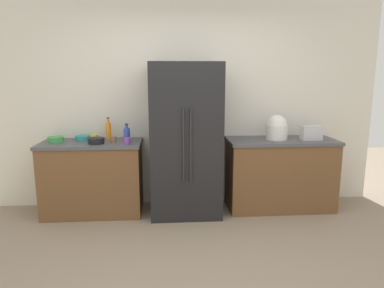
# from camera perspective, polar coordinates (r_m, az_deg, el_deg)

# --- Properties ---
(ground_plane) EXTENTS (10.10, 10.10, 0.00)m
(ground_plane) POSITION_cam_1_polar(r_m,az_deg,el_deg) (3.18, 0.74, -20.74)
(ground_plane) COLOR gray
(kitchen_back_panel) EXTENTS (5.05, 0.10, 2.88)m
(kitchen_back_panel) POSITION_cam_1_polar(r_m,az_deg,el_deg) (4.54, -1.25, 8.10)
(kitchen_back_panel) COLOR silver
(kitchen_back_panel) RESTS_ON ground_plane
(counter_left) EXTENTS (1.20, 0.60, 0.90)m
(counter_left) POSITION_cam_1_polar(r_m,az_deg,el_deg) (4.45, -15.99, -5.34)
(counter_left) COLOR brown
(counter_left) RESTS_ON ground_plane
(counter_right) EXTENTS (1.35, 0.60, 0.90)m
(counter_right) POSITION_cam_1_polar(r_m,az_deg,el_deg) (4.59, 14.25, -4.76)
(counter_right) COLOR brown
(counter_right) RESTS_ON ground_plane
(refrigerator) EXTENTS (0.84, 0.70, 1.84)m
(refrigerator) POSITION_cam_1_polar(r_m,az_deg,el_deg) (4.20, -1.10, 0.66)
(refrigerator) COLOR black
(refrigerator) RESTS_ON ground_plane
(toaster) EXTENTS (0.25, 0.15, 0.18)m
(toaster) POSITION_cam_1_polar(r_m,az_deg,el_deg) (4.55, 19.02, 1.76)
(toaster) COLOR silver
(toaster) RESTS_ON counter_right
(rice_cooker) EXTENTS (0.26, 0.26, 0.31)m
(rice_cooker) POSITION_cam_1_polar(r_m,az_deg,el_deg) (4.46, 13.80, 2.56)
(rice_cooker) COLOR white
(rice_cooker) RESTS_ON counter_right
(bottle_a) EXTENTS (0.06, 0.06, 0.28)m
(bottle_a) POSITION_cam_1_polar(r_m,az_deg,el_deg) (4.43, -13.58, 2.15)
(bottle_a) COLOR orange
(bottle_a) RESTS_ON counter_left
(bottle_b) EXTENTS (0.08, 0.08, 0.21)m
(bottle_b) POSITION_cam_1_polar(r_m,az_deg,el_deg) (4.30, -10.69, 1.65)
(bottle_b) COLOR blue
(bottle_b) RESTS_ON counter_left
(cup_a) EXTENTS (0.08, 0.08, 0.08)m
(cup_a) POSITION_cam_1_polar(r_m,az_deg,el_deg) (4.40, -15.67, 1.04)
(cup_a) COLOR yellow
(cup_a) RESTS_ON counter_left
(cup_b) EXTENTS (0.08, 0.08, 0.07)m
(cup_b) POSITION_cam_1_polar(r_m,az_deg,el_deg) (4.12, -10.64, 0.53)
(cup_b) COLOR purple
(cup_b) RESTS_ON counter_left
(cup_c) EXTENTS (0.07, 0.07, 0.07)m
(cup_c) POSITION_cam_1_polar(r_m,az_deg,el_deg) (4.26, -12.82, 0.78)
(cup_c) COLOR brown
(cup_c) RESTS_ON counter_left
(bowl_a) EXTENTS (0.18, 0.18, 0.06)m
(bowl_a) POSITION_cam_1_polar(r_m,az_deg,el_deg) (4.48, -17.55, 0.97)
(bowl_a) COLOR teal
(bowl_a) RESTS_ON counter_left
(bowl_b) EXTENTS (0.19, 0.19, 0.06)m
(bowl_b) POSITION_cam_1_polar(r_m,az_deg,el_deg) (4.47, -21.51, 0.70)
(bowl_b) COLOR green
(bowl_b) RESTS_ON counter_left
(bowl_c) EXTENTS (0.19, 0.19, 0.07)m
(bowl_c) POSITION_cam_1_polar(r_m,az_deg,el_deg) (4.22, -15.49, 0.52)
(bowl_c) COLOR black
(bowl_c) RESTS_ON counter_left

